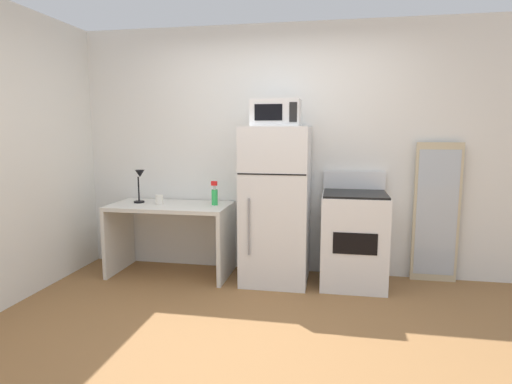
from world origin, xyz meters
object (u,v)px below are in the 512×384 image
Objects in this scene: coffee_mug at (159,200)px; microwave at (276,113)px; leaning_mirror at (436,213)px; refrigerator at (276,205)px; oven_range at (354,238)px; desk_lamp at (140,181)px; spray_bottle at (215,196)px; desk at (171,225)px.

coffee_mug is 1.51m from microwave.
leaning_mirror is at bearing 5.79° from coffee_mug.
refrigerator is at bearing -170.18° from leaning_mirror.
oven_range is at bearing 1.31° from refrigerator.
desk_lamp is at bearing 178.47° from microwave.
oven_range reaches higher than spray_bottle.
desk is at bearing -3.82° from desk_lamp.
refrigerator reaches higher than leaning_mirror.
oven_range reaches higher than desk.
leaning_mirror is (0.81, 0.26, 0.23)m from oven_range.
refrigerator is (1.46, -0.02, -0.21)m from desk_lamp.
leaning_mirror is (2.22, 0.23, -0.15)m from spray_bottle.
desk is at bearing -179.73° from refrigerator.
refrigerator is 1.60m from leaning_mirror.
oven_range is (1.41, -0.02, -0.38)m from spray_bottle.
spray_bottle is 0.16× the size of refrigerator.
desk_lamp is at bearing 176.18° from desk.
coffee_mug is 1.23m from refrigerator.
spray_bottle is (0.47, 0.05, 0.32)m from desk.
refrigerator is 1.11× the size of leaning_mirror.
desk_lamp is 0.30m from coffee_mug.
coffee_mug is (-0.12, -0.01, 0.27)m from desk.
coffee_mug is at bearing -179.17° from oven_range.
desk is 1.13× the size of oven_range.
refrigerator is 3.37× the size of microwave.
desk is 0.29m from coffee_mug.
desk_lamp is 0.82m from spray_bottle.
spray_bottle is at bearing 174.50° from microwave.
oven_range is at bearing 0.69° from desk.
microwave is (1.23, -0.01, 0.88)m from coffee_mug.
spray_bottle is 0.18× the size of leaning_mirror.
microwave is 1.44m from oven_range.
desk_lamp reaches higher than oven_range.
desk is 0.80× the size of refrigerator.
spray_bottle is at bearing 5.11° from coffee_mug.
refrigerator is 0.91m from microwave.
refrigerator reaches higher than coffee_mug.
oven_range is (1.88, 0.02, -0.06)m from desk.
microwave is (0.00, -0.02, 0.91)m from refrigerator.
desk is at bearing -174.09° from leaning_mirror.
microwave is (1.11, -0.02, 1.15)m from desk.
coffee_mug is 0.06× the size of refrigerator.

